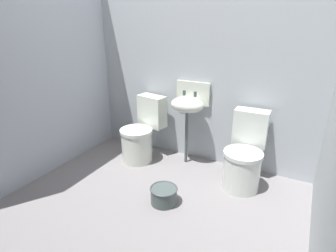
{
  "coord_description": "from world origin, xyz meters",
  "views": [
    {
      "loc": [
        1.18,
        -1.98,
        1.69
      ],
      "look_at": [
        0.0,
        0.26,
        0.7
      ],
      "focal_mm": 29.59,
      "sensor_mm": 36.0,
      "label": 1
    }
  ],
  "objects": [
    {
      "name": "sink",
      "position": [
        -0.06,
        0.89,
        0.75
      ],
      "size": [
        0.42,
        0.35,
        0.99
      ],
      "color": "#44514F",
      "rests_on": "ground"
    },
    {
      "name": "toilet_right",
      "position": [
        0.68,
        0.7,
        0.32
      ],
      "size": [
        0.41,
        0.6,
        0.78
      ],
      "rotation": [
        0.0,
        0.0,
        3.17
      ],
      "color": "silver",
      "rests_on": "ground"
    },
    {
      "name": "toilet_left",
      "position": [
        -0.61,
        0.7,
        0.32
      ],
      "size": [
        0.48,
        0.65,
        0.78
      ],
      "rotation": [
        0.0,
        0.0,
        2.95
      ],
      "color": "silver",
      "rests_on": "ground"
    },
    {
      "name": "wall_left",
      "position": [
        -1.43,
        0.1,
        1.22
      ],
      "size": [
        0.1,
        2.3,
        2.44
      ],
      "primitive_type": "cube",
      "color": "#AAB1BD",
      "rests_on": "ground"
    },
    {
      "name": "wall_back",
      "position": [
        0.0,
        1.1,
        1.22
      ],
      "size": [
        3.16,
        0.1,
        2.44
      ],
      "primitive_type": "cube",
      "color": "#A8B0B6",
      "rests_on": "ground"
    },
    {
      "name": "ground_plane",
      "position": [
        0.0,
        0.0,
        -0.04
      ],
      "size": [
        3.16,
        2.5,
        0.08
      ],
      "primitive_type": "cube",
      "color": "gray"
    },
    {
      "name": "bucket",
      "position": [
        0.09,
        0.0,
        0.09
      ],
      "size": [
        0.27,
        0.27,
        0.17
      ],
      "color": "#44514F",
      "rests_on": "ground"
    }
  ]
}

